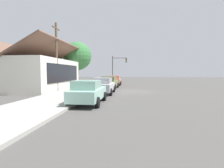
% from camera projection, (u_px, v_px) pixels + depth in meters
% --- Properties ---
extents(ground_plane, '(120.00, 120.00, 0.00)m').
position_uv_depth(ground_plane, '(131.00, 91.00, 20.11)').
color(ground_plane, '#4C4947').
extents(sidewalk_curb, '(60.00, 4.20, 0.16)m').
position_uv_depth(sidewalk_curb, '(83.00, 90.00, 20.72)').
color(sidewalk_curb, '#A3A099').
rests_on(sidewalk_curb, ground).
extents(car_seafoam, '(4.42, 1.97, 1.59)m').
position_uv_depth(car_seafoam, '(88.00, 92.00, 12.00)').
color(car_seafoam, '#9ED1BC').
rests_on(car_seafoam, ground).
extents(car_silver, '(4.71, 2.07, 1.59)m').
position_uv_depth(car_silver, '(103.00, 86.00, 17.60)').
color(car_silver, silver).
rests_on(car_silver, ground).
extents(car_olive, '(4.45, 2.14, 1.59)m').
position_uv_depth(car_olive, '(110.00, 82.00, 23.30)').
color(car_olive, olive).
rests_on(car_olive, ground).
extents(car_coral, '(4.69, 1.98, 1.59)m').
position_uv_depth(car_coral, '(115.00, 80.00, 29.27)').
color(car_coral, '#EA8C75').
rests_on(car_coral, ground).
extents(storefront_building, '(12.17, 8.07, 5.86)m').
position_uv_depth(storefront_building, '(35.00, 73.00, 22.28)').
color(storefront_building, silver).
rests_on(storefront_building, ground).
extents(shade_tree, '(4.61, 4.61, 7.06)m').
position_uv_depth(shade_tree, '(77.00, 56.00, 29.30)').
color(shade_tree, brown).
rests_on(shade_tree, ground).
extents(traffic_light_main, '(0.37, 2.79, 5.20)m').
position_uv_depth(traffic_light_main, '(118.00, 65.00, 34.00)').
color(traffic_light_main, '#383833').
rests_on(traffic_light_main, ground).
extents(utility_pole_wooden, '(1.80, 0.24, 7.50)m').
position_uv_depth(utility_pole_wooden, '(57.00, 56.00, 19.71)').
color(utility_pole_wooden, brown).
rests_on(utility_pole_wooden, ground).
extents(fire_hydrant_red, '(0.22, 0.22, 0.71)m').
position_uv_depth(fire_hydrant_red, '(102.00, 84.00, 25.55)').
color(fire_hydrant_red, red).
rests_on(fire_hydrant_red, sidewalk_curb).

